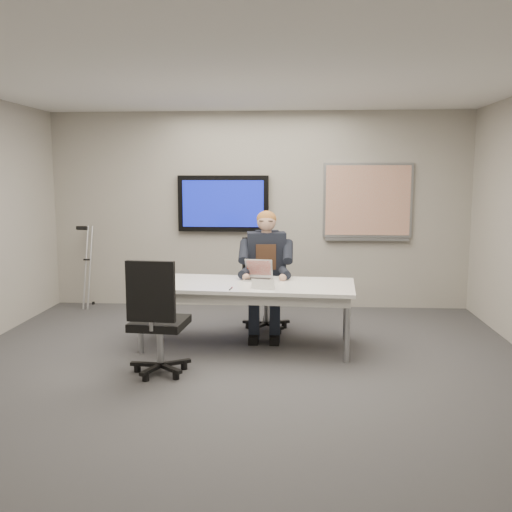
# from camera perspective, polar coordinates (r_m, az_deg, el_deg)

# --- Properties ---
(floor) EXTENTS (6.00, 6.00, 0.02)m
(floor) POSITION_cam_1_polar(r_m,az_deg,el_deg) (5.55, -1.72, -11.98)
(floor) COLOR #363639
(floor) RESTS_ON ground
(ceiling) EXTENTS (6.00, 6.00, 0.02)m
(ceiling) POSITION_cam_1_polar(r_m,az_deg,el_deg) (5.29, -1.86, 17.85)
(ceiling) COLOR silver
(ceiling) RESTS_ON wall_back
(wall_back) EXTENTS (6.00, 0.02, 2.80)m
(wall_back) POSITION_cam_1_polar(r_m,az_deg,el_deg) (8.22, 0.23, 4.58)
(wall_back) COLOR #A8A398
(wall_back) RESTS_ON ground
(wall_front) EXTENTS (6.00, 0.02, 2.80)m
(wall_front) POSITION_cam_1_polar(r_m,az_deg,el_deg) (2.30, -9.03, -4.67)
(wall_front) COLOR #A8A398
(wall_front) RESTS_ON ground
(conference_table) EXTENTS (2.41, 1.14, 0.72)m
(conference_table) POSITION_cam_1_polar(r_m,az_deg,el_deg) (6.31, -0.89, -3.46)
(conference_table) COLOR white
(conference_table) RESTS_ON ground
(tv_display) EXTENTS (1.30, 0.09, 0.80)m
(tv_display) POSITION_cam_1_polar(r_m,az_deg,el_deg) (8.20, -3.29, 5.26)
(tv_display) COLOR black
(tv_display) RESTS_ON wall_back
(whiteboard) EXTENTS (1.25, 0.08, 1.10)m
(whiteboard) POSITION_cam_1_polar(r_m,az_deg,el_deg) (8.23, 11.10, 5.34)
(whiteboard) COLOR #95979D
(whiteboard) RESTS_ON wall_back
(office_chair_far) EXTENTS (0.71, 0.71, 1.14)m
(office_chair_far) POSITION_cam_1_polar(r_m,az_deg,el_deg) (7.10, 0.91, -4.51)
(office_chair_far) COLOR black
(office_chair_far) RESTS_ON ground
(office_chair_near) EXTENTS (0.58, 0.58, 1.14)m
(office_chair_near) POSITION_cam_1_polar(r_m,az_deg,el_deg) (5.57, -9.73, -8.19)
(office_chair_near) COLOR black
(office_chair_near) RESTS_ON ground
(seated_person) EXTENTS (0.49, 0.83, 1.48)m
(seated_person) POSITION_cam_1_polar(r_m,az_deg,el_deg) (6.78, 0.97, -3.01)
(seated_person) COLOR #1C222F
(seated_person) RESTS_ON office_chair_far
(crutch) EXTENTS (0.41, 0.73, 1.29)m
(crutch) POSITION_cam_1_polar(r_m,az_deg,el_deg) (8.57, -16.48, -0.91)
(crutch) COLOR #B0B2B8
(crutch) RESTS_ON ground
(laptop) EXTENTS (0.34, 0.33, 0.23)m
(laptop) POSITION_cam_1_polar(r_m,az_deg,el_deg) (6.50, 0.24, -1.88)
(laptop) COLOR silver
(laptop) RESTS_ON conference_table
(name_tent) EXTENTS (0.26, 0.13, 0.10)m
(name_tent) POSITION_cam_1_polar(r_m,az_deg,el_deg) (5.98, 0.69, -2.82)
(name_tent) COLOR silver
(name_tent) RESTS_ON conference_table
(pen) EXTENTS (0.02, 0.15, 0.01)m
(pen) POSITION_cam_1_polar(r_m,az_deg,el_deg) (5.97, -2.54, -3.27)
(pen) COLOR black
(pen) RESTS_ON conference_table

